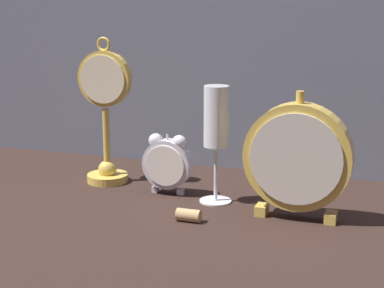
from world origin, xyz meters
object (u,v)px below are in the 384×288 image
(pocket_watch_on_stand, at_px, (106,118))
(alarm_clock_twin_bell, at_px, (167,161))
(wine_cork, at_px, (189,215))
(champagne_flute, at_px, (216,125))
(mantel_clock_silver, at_px, (298,158))

(pocket_watch_on_stand, bearing_deg, alarm_clock_twin_bell, -13.34)
(alarm_clock_twin_bell, relative_size, wine_cork, 2.84)
(champagne_flute, xyz_separation_m, wine_cork, (-0.01, -0.12, -0.14))
(mantel_clock_silver, relative_size, champagne_flute, 1.02)
(mantel_clock_silver, distance_m, wine_cork, 0.21)
(mantel_clock_silver, bearing_deg, pocket_watch_on_stand, 167.06)
(mantel_clock_silver, xyz_separation_m, champagne_flute, (-0.16, 0.04, 0.04))
(alarm_clock_twin_bell, height_order, mantel_clock_silver, mantel_clock_silver)
(pocket_watch_on_stand, bearing_deg, champagne_flute, -11.58)
(pocket_watch_on_stand, xyz_separation_m, alarm_clock_twin_bell, (0.15, -0.04, -0.07))
(alarm_clock_twin_bell, xyz_separation_m, wine_cork, (0.09, -0.13, -0.06))
(pocket_watch_on_stand, height_order, mantel_clock_silver, pocket_watch_on_stand)
(pocket_watch_on_stand, relative_size, alarm_clock_twin_bell, 2.51)
(alarm_clock_twin_bell, bearing_deg, wine_cork, -55.55)
(champagne_flute, bearing_deg, alarm_clock_twin_bell, 170.98)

